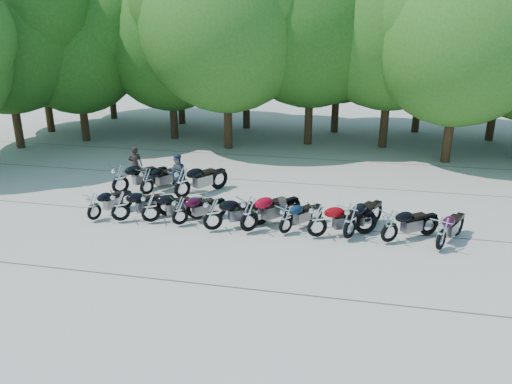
% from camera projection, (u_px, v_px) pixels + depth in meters
% --- Properties ---
extents(ground, '(90.00, 90.00, 0.00)m').
position_uv_depth(ground, '(246.00, 239.00, 16.04)').
color(ground, '#9C968D').
rests_on(ground, ground).
extents(tree_0, '(7.50, 7.50, 9.21)m').
position_uv_depth(tree_0, '(39.00, 40.00, 29.18)').
color(tree_0, '#3A2614').
rests_on(tree_0, ground).
extents(tree_1, '(6.97, 6.97, 8.55)m').
position_uv_depth(tree_1, '(76.00, 49.00, 27.05)').
color(tree_1, '#3A2614').
rests_on(tree_1, ground).
extents(tree_2, '(7.31, 7.31, 8.97)m').
position_uv_depth(tree_2, '(170.00, 44.00, 27.51)').
color(tree_2, '#3A2614').
rests_on(tree_2, ground).
extents(tree_3, '(8.70, 8.70, 10.67)m').
position_uv_depth(tree_3, '(226.00, 26.00, 24.99)').
color(tree_3, '#3A2614').
rests_on(tree_3, ground).
extents(tree_4, '(9.13, 9.13, 11.20)m').
position_uv_depth(tree_4, '(312.00, 19.00, 25.79)').
color(tree_4, '#3A2614').
rests_on(tree_4, ground).
extents(tree_5, '(9.04, 9.04, 11.10)m').
position_uv_depth(tree_5, '(393.00, 20.00, 25.13)').
color(tree_5, '#3A2614').
rests_on(tree_5, ground).
extents(tree_6, '(8.00, 8.00, 9.82)m').
position_uv_depth(tree_6, '(461.00, 39.00, 22.61)').
color(tree_6, '#3A2614').
rests_on(tree_6, ground).
extents(tree_9, '(7.59, 7.59, 9.32)m').
position_uv_depth(tree_9, '(106.00, 36.00, 33.04)').
color(tree_9, '#3A2614').
rests_on(tree_9, ground).
extents(tree_10, '(7.78, 7.78, 9.55)m').
position_uv_depth(tree_10, '(178.00, 35.00, 31.41)').
color(tree_10, '#3A2614').
rests_on(tree_10, ground).
extents(tree_11, '(7.56, 7.56, 9.28)m').
position_uv_depth(tree_11, '(246.00, 38.00, 30.08)').
color(tree_11, '#3A2614').
rests_on(tree_11, ground).
extents(tree_12, '(7.88, 7.88, 9.67)m').
position_uv_depth(tree_12, '(339.00, 35.00, 28.97)').
color(tree_12, '#3A2614').
rests_on(tree_12, ground).
extents(tree_13, '(8.31, 8.31, 10.20)m').
position_uv_depth(tree_13, '(426.00, 29.00, 28.84)').
color(tree_13, '#3A2614').
rests_on(tree_13, ground).
extents(tree_14, '(8.02, 8.02, 9.84)m').
position_uv_depth(tree_14, '(505.00, 35.00, 26.86)').
color(tree_14, '#3A2614').
rests_on(tree_14, ground).
extents(tree_17, '(8.31, 8.31, 10.20)m').
position_uv_depth(tree_17, '(2.00, 31.00, 25.17)').
color(tree_17, '#3A2614').
rests_on(tree_17, ground).
extents(motorcycle_0, '(1.32, 2.12, 1.15)m').
position_uv_depth(motorcycle_0, '(94.00, 206.00, 17.28)').
color(motorcycle_0, black).
rests_on(motorcycle_0, ground).
extents(motorcycle_1, '(2.25, 1.87, 1.28)m').
position_uv_depth(motorcycle_1, '(120.00, 205.00, 17.15)').
color(motorcycle_1, black).
rests_on(motorcycle_1, ground).
extents(motorcycle_2, '(2.27, 1.66, 1.26)m').
position_uv_depth(motorcycle_2, '(150.00, 207.00, 17.06)').
color(motorcycle_2, black).
rests_on(motorcycle_2, ground).
extents(motorcycle_3, '(1.92, 1.90, 1.17)m').
position_uv_depth(motorcycle_3, '(180.00, 210.00, 16.86)').
color(motorcycle_3, black).
rests_on(motorcycle_3, ground).
extents(motorcycle_4, '(2.34, 1.86, 1.32)m').
position_uv_depth(motorcycle_4, '(213.00, 213.00, 16.40)').
color(motorcycle_4, black).
rests_on(motorcycle_4, ground).
extents(motorcycle_5, '(2.23, 2.41, 1.43)m').
position_uv_depth(motorcycle_5, '(249.00, 213.00, 16.27)').
color(motorcycle_5, maroon).
rests_on(motorcycle_5, ground).
extents(motorcycle_6, '(1.68, 2.00, 1.15)m').
position_uv_depth(motorcycle_6, '(286.00, 218.00, 16.21)').
color(motorcycle_6, '#0D203D').
rests_on(motorcycle_6, ground).
extents(motorcycle_7, '(2.42, 1.63, 1.32)m').
position_uv_depth(motorcycle_7, '(318.00, 220.00, 15.89)').
color(motorcycle_7, maroon).
rests_on(motorcycle_7, ground).
extents(motorcycle_8, '(1.79, 2.50, 1.38)m').
position_uv_depth(motorcycle_8, '(350.00, 220.00, 15.77)').
color(motorcycle_8, black).
rests_on(motorcycle_8, ground).
extents(motorcycle_9, '(2.20, 1.88, 1.26)m').
position_uv_depth(motorcycle_9, '(390.00, 225.00, 15.53)').
color(motorcycle_9, black).
rests_on(motorcycle_9, ground).
extents(motorcycle_10, '(1.60, 2.25, 1.24)m').
position_uv_depth(motorcycle_10, '(442.00, 233.00, 15.04)').
color(motorcycle_10, '#370721').
rests_on(motorcycle_10, ground).
extents(motorcycle_11, '(2.19, 2.40, 1.41)m').
position_uv_depth(motorcycle_11, '(120.00, 178.00, 19.77)').
color(motorcycle_11, black).
rests_on(motorcycle_11, ground).
extents(motorcycle_12, '(1.69, 2.32, 1.28)m').
position_uv_depth(motorcycle_12, '(146.00, 181.00, 19.70)').
color(motorcycle_12, black).
rests_on(motorcycle_12, ground).
extents(motorcycle_13, '(2.10, 2.57, 1.45)m').
position_uv_depth(motorcycle_13, '(182.00, 182.00, 19.27)').
color(motorcycle_13, black).
rests_on(motorcycle_13, ground).
extents(rider_0, '(0.66, 0.50, 1.66)m').
position_uv_depth(rider_0, '(136.00, 165.00, 21.06)').
color(rider_0, black).
rests_on(rider_0, ground).
extents(rider_1, '(0.96, 0.86, 1.63)m').
position_uv_depth(rider_1, '(177.00, 174.00, 19.98)').
color(rider_1, '#222E48').
rests_on(rider_1, ground).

